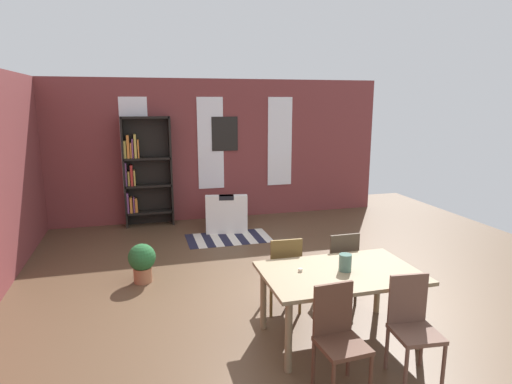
{
  "coord_description": "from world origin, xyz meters",
  "views": [
    {
      "loc": [
        -1.51,
        -4.96,
        2.53
      ],
      "look_at": [
        0.26,
        1.44,
        1.12
      ],
      "focal_mm": 30.41,
      "sensor_mm": 36.0,
      "label": 1
    }
  ],
  "objects_px": {
    "vase_on_table": "(345,263)",
    "dining_chair_far_right": "(340,265)",
    "dining_chair_far_left": "(283,271)",
    "dining_chair_near_right": "(412,323)",
    "dining_chair_near_left": "(338,335)",
    "bookshelf_tall": "(144,171)",
    "potted_plant_by_shelf": "(142,261)",
    "armchair_white": "(226,215)",
    "dining_table": "(340,279)"
  },
  "relations": [
    {
      "from": "dining_chair_far_right",
      "to": "dining_chair_far_left",
      "type": "height_order",
      "value": "same"
    },
    {
      "from": "dining_chair_far_left",
      "to": "armchair_white",
      "type": "height_order",
      "value": "dining_chair_far_left"
    },
    {
      "from": "vase_on_table",
      "to": "dining_chair_near_right",
      "type": "xyz_separation_m",
      "value": [
        0.32,
        -0.75,
        -0.35
      ]
    },
    {
      "from": "dining_chair_near_right",
      "to": "armchair_white",
      "type": "distance_m",
      "value": 5.13
    },
    {
      "from": "dining_chair_near_right",
      "to": "potted_plant_by_shelf",
      "type": "height_order",
      "value": "dining_chair_near_right"
    },
    {
      "from": "armchair_white",
      "to": "dining_chair_far_right",
      "type": "bearing_deg",
      "value": -78.7
    },
    {
      "from": "vase_on_table",
      "to": "dining_chair_near_right",
      "type": "bearing_deg",
      "value": -66.62
    },
    {
      "from": "dining_chair_near_left",
      "to": "potted_plant_by_shelf",
      "type": "height_order",
      "value": "dining_chair_near_left"
    },
    {
      "from": "dining_chair_far_left",
      "to": "potted_plant_by_shelf",
      "type": "distance_m",
      "value": 2.13
    },
    {
      "from": "dining_chair_near_right",
      "to": "dining_chair_far_left",
      "type": "bearing_deg",
      "value": 116.61
    },
    {
      "from": "dining_chair_far_right",
      "to": "dining_chair_near_right",
      "type": "bearing_deg",
      "value": -89.75
    },
    {
      "from": "dining_chair_near_left",
      "to": "potted_plant_by_shelf",
      "type": "relative_size",
      "value": 1.7
    },
    {
      "from": "bookshelf_tall",
      "to": "dining_chair_far_left",
      "type": "bearing_deg",
      "value": -70.61
    },
    {
      "from": "bookshelf_tall",
      "to": "dining_chair_far_right",
      "type": "bearing_deg",
      "value": -62.35
    },
    {
      "from": "vase_on_table",
      "to": "dining_chair_far_left",
      "type": "xyz_separation_m",
      "value": [
        -0.42,
        0.74,
        -0.35
      ]
    },
    {
      "from": "vase_on_table",
      "to": "dining_chair_near_right",
      "type": "height_order",
      "value": "vase_on_table"
    },
    {
      "from": "dining_chair_near_left",
      "to": "dining_chair_near_right",
      "type": "xyz_separation_m",
      "value": [
        0.75,
        -0.0,
        0.0
      ]
    },
    {
      "from": "dining_chair_near_left",
      "to": "bookshelf_tall",
      "type": "distance_m",
      "value": 6.02
    },
    {
      "from": "dining_table",
      "to": "dining_chair_far_right",
      "type": "distance_m",
      "value": 0.85
    },
    {
      "from": "dining_table",
      "to": "dining_chair_near_right",
      "type": "height_order",
      "value": "dining_chair_near_right"
    },
    {
      "from": "dining_chair_far_right",
      "to": "bookshelf_tall",
      "type": "xyz_separation_m",
      "value": [
        -2.25,
        4.3,
        0.63
      ]
    },
    {
      "from": "vase_on_table",
      "to": "dining_chair_far_right",
      "type": "bearing_deg",
      "value": 67.03
    },
    {
      "from": "vase_on_table",
      "to": "dining_chair_far_right",
      "type": "xyz_separation_m",
      "value": [
        0.32,
        0.74,
        -0.35
      ]
    },
    {
      "from": "dining_table",
      "to": "potted_plant_by_shelf",
      "type": "relative_size",
      "value": 2.92
    },
    {
      "from": "armchair_white",
      "to": "bookshelf_tall",
      "type": "bearing_deg",
      "value": 154.9
    },
    {
      "from": "dining_chair_far_left",
      "to": "bookshelf_tall",
      "type": "bearing_deg",
      "value": 109.39
    },
    {
      "from": "dining_table",
      "to": "potted_plant_by_shelf",
      "type": "distance_m",
      "value": 2.93
    },
    {
      "from": "dining_table",
      "to": "potted_plant_by_shelf",
      "type": "xyz_separation_m",
      "value": [
        -2.01,
        2.1,
        -0.37
      ]
    },
    {
      "from": "dining_chair_near_right",
      "to": "dining_chair_far_right",
      "type": "bearing_deg",
      "value": 90.25
    },
    {
      "from": "dining_chair_far_left",
      "to": "potted_plant_by_shelf",
      "type": "height_order",
      "value": "dining_chair_far_left"
    },
    {
      "from": "vase_on_table",
      "to": "potted_plant_by_shelf",
      "type": "bearing_deg",
      "value": 134.49
    },
    {
      "from": "bookshelf_tall",
      "to": "potted_plant_by_shelf",
      "type": "xyz_separation_m",
      "value": [
        -0.12,
        -2.95,
        -0.82
      ]
    },
    {
      "from": "dining_table",
      "to": "dining_chair_near_left",
      "type": "distance_m",
      "value": 0.85
    },
    {
      "from": "dining_chair_far_left",
      "to": "armchair_white",
      "type": "xyz_separation_m",
      "value": [
        0.02,
        3.58,
        -0.23
      ]
    },
    {
      "from": "vase_on_table",
      "to": "armchair_white",
      "type": "xyz_separation_m",
      "value": [
        -0.4,
        4.32,
        -0.58
      ]
    },
    {
      "from": "dining_chair_far_right",
      "to": "armchair_white",
      "type": "distance_m",
      "value": 3.66
    },
    {
      "from": "dining_chair_near_left",
      "to": "vase_on_table",
      "type": "bearing_deg",
      "value": 60.24
    },
    {
      "from": "dining_chair_far_right",
      "to": "potted_plant_by_shelf",
      "type": "distance_m",
      "value": 2.74
    },
    {
      "from": "dining_chair_near_left",
      "to": "armchair_white",
      "type": "xyz_separation_m",
      "value": [
        0.03,
        5.07,
        -0.23
      ]
    },
    {
      "from": "armchair_white",
      "to": "vase_on_table",
      "type": "bearing_deg",
      "value": -84.72
    },
    {
      "from": "potted_plant_by_shelf",
      "to": "armchair_white",
      "type": "bearing_deg",
      "value": 53.28
    },
    {
      "from": "dining_chair_near_right",
      "to": "dining_chair_far_left",
      "type": "height_order",
      "value": "same"
    },
    {
      "from": "dining_table",
      "to": "dining_chair_far_right",
      "type": "xyz_separation_m",
      "value": [
        0.37,
        0.74,
        -0.17
      ]
    },
    {
      "from": "dining_table",
      "to": "bookshelf_tall",
      "type": "bearing_deg",
      "value": 110.48
    },
    {
      "from": "dining_chair_near_left",
      "to": "bookshelf_tall",
      "type": "xyz_separation_m",
      "value": [
        -1.51,
        5.79,
        0.63
      ]
    },
    {
      "from": "dining_chair_near_left",
      "to": "bookshelf_tall",
      "type": "bearing_deg",
      "value": 104.63
    },
    {
      "from": "dining_chair_near_right",
      "to": "armchair_white",
      "type": "height_order",
      "value": "dining_chair_near_right"
    },
    {
      "from": "dining_chair_near_right",
      "to": "armchair_white",
      "type": "relative_size",
      "value": 1.03
    },
    {
      "from": "armchair_white",
      "to": "potted_plant_by_shelf",
      "type": "bearing_deg",
      "value": -126.72
    },
    {
      "from": "dining_chair_near_left",
      "to": "armchair_white",
      "type": "height_order",
      "value": "dining_chair_near_left"
    }
  ]
}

